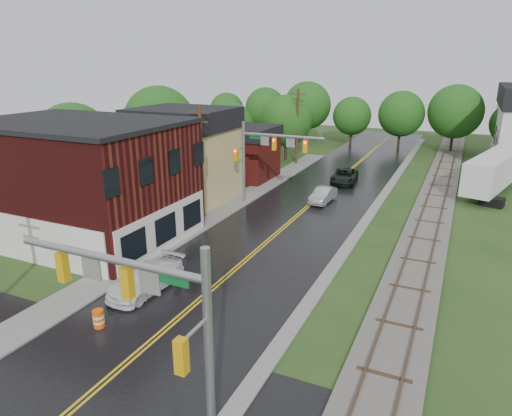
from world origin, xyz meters
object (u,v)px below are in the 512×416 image
Objects in this scene: tree_left_b at (160,124)px; traffic_signal_far at (266,149)px; suv_dark at (344,176)px; brick_building at (80,180)px; sedan_silver at (323,195)px; construction_barrel at (99,319)px; tree_left_e at (287,122)px; tree_left_c at (229,128)px; traffic_signal_near at (148,303)px; tree_left_a at (75,143)px; utility_pole_c at (297,126)px; utility_pole_b at (201,160)px; pickup_white at (146,279)px; semi_trailer at (494,171)px.

traffic_signal_far is at bearing -18.81° from tree_left_b.
brick_building is at bearing -126.88° from suv_dark.
brick_building is at bearing -72.39° from tree_left_b.
sedan_silver is 24.25m from construction_barrel.
tree_left_e is (3.64, 30.90, 0.66)m from brick_building.
tree_left_b is 1.27× the size of tree_left_c.
traffic_signal_near is at bearing -54.51° from tree_left_b.
utility_pole_c is at bearing 59.45° from tree_left_a.
suv_dark is (7.63, 15.53, -4.00)m from utility_pole_b.
traffic_signal_near is at bearing -76.26° from utility_pole_c.
tree_left_b is at bearing -132.39° from utility_pole_c.
tree_left_a is at bearing 136.88° from construction_barrel.
tree_left_e reaches higher than sedan_silver.
brick_building is 2.87× the size of pickup_white.
traffic_signal_far reaches higher than semi_trailer.
utility_pole_b reaches higher than traffic_signal_near.
pickup_white is at bearing -81.06° from tree_left_e.
pickup_white is 34.44m from semi_trailer.
suv_dark is at bearing -40.86° from tree_left_e.
brick_building is 36.51m from semi_trailer.
traffic_signal_near is 0.85× the size of tree_left_a.
utility_pole_b is at bearing 0.45° from tree_left_a.
utility_pole_b reaches higher than pickup_white.
traffic_signal_near is (15.96, -13.00, 0.82)m from brick_building.
tree_left_c is 7.82m from tree_left_e.
tree_left_a reaches higher than tree_left_e.
semi_trailer is at bearing 42.22° from brick_building.
utility_pole_c reaches higher than brick_building.
tree_left_c is 15.35m from suv_dark.
utility_pole_b is at bearing -140.62° from semi_trailer.
tree_left_e is (-2.05, 1.90, 0.09)m from utility_pole_c.
semi_trailer is at bearing -0.81° from tree_left_c.
tree_left_a is 22.64m from sedan_silver.
utility_pole_c is (-10.27, 42.00, -0.25)m from traffic_signal_near.
construction_barrel is (5.88, -39.80, -4.36)m from tree_left_e.
construction_barrel is at bearing -82.66° from pickup_white.
utility_pole_b reaches higher than tree_left_a.
sedan_silver is at bearing 35.52° from traffic_signal_far.
semi_trailer is (13.68, 1.97, 1.51)m from suv_dark.
utility_pole_b is at bearing -129.64° from sedan_silver.
suv_dark is 1.30× the size of sedan_silver.
construction_barrel is (-17.49, -33.40, -1.77)m from semi_trailer.
tree_left_e is at bearing 98.40° from construction_barrel.
utility_pole_b reaches higher than tree_left_e.
tree_left_c is 1.54× the size of pickup_white.
utility_pole_b is at bearing 103.53° from construction_barrel.
suv_dark is (13.32, 22.53, -3.43)m from brick_building.
traffic_signal_far is at bearing -140.76° from sedan_silver.
tree_left_b is 20.14m from suv_dark.
tree_left_a reaches higher than construction_barrel.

